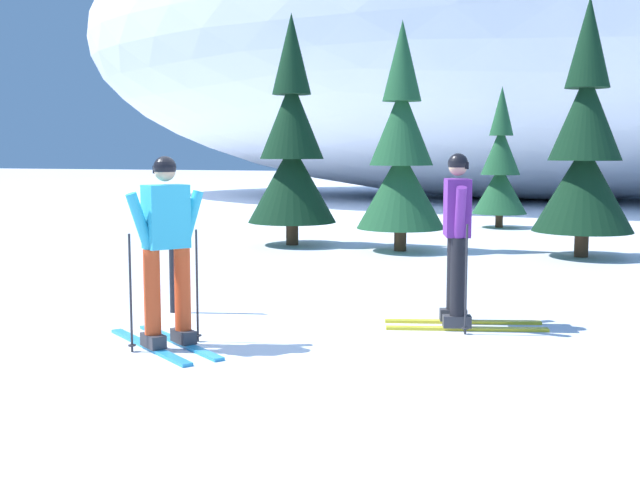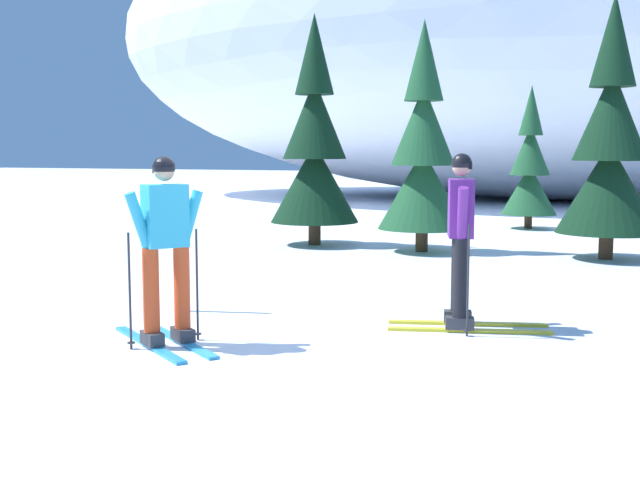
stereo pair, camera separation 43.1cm
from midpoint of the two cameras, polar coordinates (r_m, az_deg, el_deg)
ground_plane at (r=7.98m, az=-3.28°, el=-6.67°), size 120.00×120.00×0.00m
skier_cyan_jacket at (r=7.39m, az=-9.39°, el=-0.59°), size 1.53×1.26×1.76m
skier_purple_jacket at (r=8.18m, az=11.57°, el=0.19°), size 1.69×0.85×1.78m
pine_tree_far_left at (r=15.24m, az=0.42°, el=6.52°), size 1.69×1.69×4.38m
pine_tree_center_left at (r=14.34m, az=8.25°, el=5.99°), size 1.58×1.58×4.10m
pine_tree_center_right at (r=19.14m, az=15.43°, el=4.92°), size 1.28×1.28×3.30m
pine_tree_far_right at (r=14.11m, az=20.89°, el=6.07°), size 1.68×1.68×4.36m
snow_ridge_background at (r=31.33m, az=18.12°, el=14.51°), size 36.25×20.19×12.76m
trail_marker_post at (r=9.01m, az=-8.71°, el=-0.04°), size 0.28×0.07×1.41m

